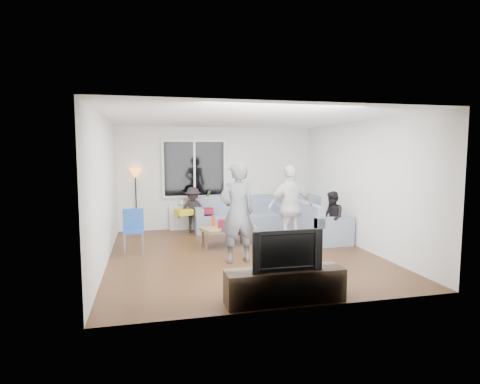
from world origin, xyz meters
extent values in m
cube|color=#56351C|center=(0.00, 0.00, -0.02)|extent=(5.00, 5.50, 0.04)
cube|color=white|center=(0.00, 0.00, 2.62)|extent=(5.00, 5.50, 0.04)
cube|color=silver|center=(0.00, 2.77, 1.30)|extent=(5.00, 0.04, 2.60)
cube|color=silver|center=(0.00, -2.77, 1.30)|extent=(5.00, 0.04, 2.60)
cube|color=silver|center=(-2.52, 0.00, 1.30)|extent=(0.04, 5.50, 2.60)
cube|color=silver|center=(2.52, 0.00, 1.30)|extent=(0.04, 5.50, 2.60)
cube|color=white|center=(-0.60, 2.69, 1.55)|extent=(1.62, 0.06, 1.47)
cube|color=black|center=(-0.60, 2.65, 1.55)|extent=(1.50, 0.02, 1.35)
cube|color=white|center=(-0.60, 2.64, 1.55)|extent=(0.05, 0.03, 1.35)
cube|color=silver|center=(-0.60, 2.65, 0.31)|extent=(1.30, 0.12, 0.62)
imported|color=#295923|center=(-0.28, 2.62, 0.81)|extent=(0.25, 0.22, 0.39)
imported|color=white|center=(-0.94, 2.62, 0.70)|extent=(0.16, 0.16, 0.17)
cube|color=gray|center=(2.25, 2.27, 0.42)|extent=(0.85, 0.85, 0.85)
cube|color=gold|center=(-0.92, 2.25, 0.51)|extent=(0.47, 0.44, 0.14)
cube|color=maroon|center=(-0.36, 2.33, 0.51)|extent=(0.40, 0.35, 0.13)
cube|color=#977849|center=(-0.13, 0.74, 0.20)|extent=(1.23, 0.89, 0.40)
cylinder|color=maroon|center=(-0.28, 0.66, 0.49)|extent=(0.17, 0.17, 0.17)
imported|color=#4B4B50|center=(-0.22, -0.53, 0.91)|extent=(0.72, 0.53, 1.81)
imported|color=silver|center=(1.05, 0.14, 0.86)|extent=(1.04, 0.51, 1.71)
imported|color=black|center=(2.02, 0.26, 0.58)|extent=(0.53, 0.63, 1.15)
imported|color=black|center=(-0.69, 2.30, 0.56)|extent=(0.75, 0.46, 1.11)
cube|color=#2F2217|center=(-0.02, -2.50, 0.22)|extent=(1.60, 0.40, 0.44)
imported|color=black|center=(-0.02, -2.50, 0.71)|extent=(0.95, 0.12, 0.55)
cylinder|color=black|center=(-0.06, 0.86, 0.49)|extent=(0.07, 0.07, 0.19)
cylinder|color=#E1430D|center=(-0.43, 0.86, 0.51)|extent=(0.07, 0.07, 0.23)
cylinder|color=black|center=(0.22, 0.86, 0.51)|extent=(0.07, 0.07, 0.22)
camera|label=1|loc=(-1.76, -7.30, 2.00)|focal=29.48mm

